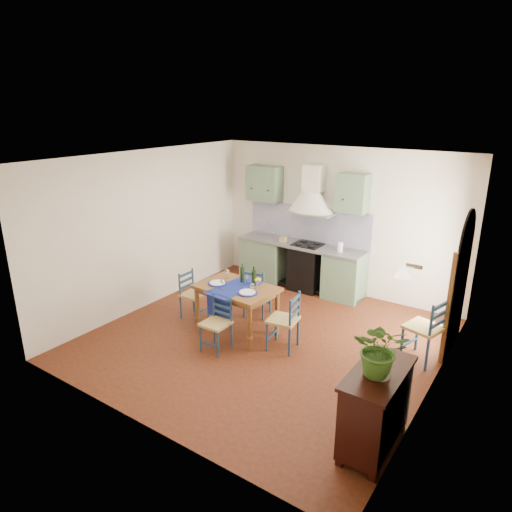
{
  "coord_description": "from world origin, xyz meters",
  "views": [
    {
      "loc": [
        3.5,
        -5.39,
        3.53
      ],
      "look_at": [
        -0.38,
        0.3,
        1.22
      ],
      "focal_mm": 32.0,
      "sensor_mm": 36.0,
      "label": 1
    }
  ],
  "objects_px": {
    "dining_table": "(236,292)",
    "chair_near": "(217,323)",
    "potted_plant": "(381,349)",
    "sideboard": "(375,406)"
  },
  "relations": [
    {
      "from": "dining_table",
      "to": "chair_near",
      "type": "distance_m",
      "value": 0.67
    },
    {
      "from": "chair_near",
      "to": "sideboard",
      "type": "xyz_separation_m",
      "value": [
        2.68,
        -0.68,
        0.08
      ]
    },
    {
      "from": "dining_table",
      "to": "sideboard",
      "type": "xyz_separation_m",
      "value": [
        2.76,
        -1.28,
        -0.19
      ]
    },
    {
      "from": "sideboard",
      "to": "dining_table",
      "type": "bearing_deg",
      "value": 155.14
    },
    {
      "from": "potted_plant",
      "to": "chair_near",
      "type": "bearing_deg",
      "value": 164.54
    },
    {
      "from": "potted_plant",
      "to": "sideboard",
      "type": "bearing_deg",
      "value": 106.6
    },
    {
      "from": "dining_table",
      "to": "sideboard",
      "type": "height_order",
      "value": "dining_table"
    },
    {
      "from": "dining_table",
      "to": "potted_plant",
      "type": "xyz_separation_m",
      "value": [
        2.79,
        -1.35,
        0.53
      ]
    },
    {
      "from": "sideboard",
      "to": "potted_plant",
      "type": "height_order",
      "value": "potted_plant"
    },
    {
      "from": "sideboard",
      "to": "potted_plant",
      "type": "distance_m",
      "value": 0.72
    }
  ]
}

